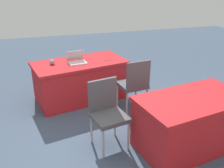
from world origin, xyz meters
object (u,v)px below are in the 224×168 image
object	(u,v)px
chair_tucked_left	(134,82)
laptop_silver	(77,60)
table_foreground	(80,80)
yarn_ball	(52,62)
table_mid_left	(191,122)
scissors_red	(107,60)
chair_near_front	(107,110)

from	to	relation	value
chair_tucked_left	laptop_silver	xyz separation A→B (m)	(0.84, -0.75, 0.23)
table_foreground	laptop_silver	xyz separation A→B (m)	(0.05, 0.03, 0.41)
yarn_ball	table_mid_left	bearing A→B (deg)	131.25
yarn_ball	scissors_red	xyz separation A→B (m)	(-1.02, 0.04, -0.04)
table_mid_left	chair_tucked_left	world-z (taller)	chair_tucked_left
table_foreground	chair_tucked_left	size ratio (longest dim) A/B	1.89
chair_near_front	chair_tucked_left	size ratio (longest dim) A/B	0.98
chair_near_front	laptop_silver	distance (m)	1.52
chair_tucked_left	laptop_silver	size ratio (longest dim) A/B	2.77
table_mid_left	yarn_ball	bearing A→B (deg)	-48.75
scissors_red	chair_tucked_left	bearing A→B (deg)	-61.57
table_mid_left	chair_tucked_left	xyz separation A→B (m)	(0.39, -1.12, 0.18)
table_mid_left	laptop_silver	bearing A→B (deg)	-56.68
table_mid_left	table_foreground	bearing A→B (deg)	-58.30
chair_tucked_left	laptop_silver	world-z (taller)	chair_tucked_left
laptop_silver	yarn_ball	size ratio (longest dim) A/B	3.84
table_mid_left	scissors_red	world-z (taller)	scissors_red
table_foreground	chair_tucked_left	distance (m)	1.12
yarn_ball	scissors_red	distance (m)	1.02
chair_near_front	yarn_ball	bearing A→B (deg)	-80.20
table_foreground	scissors_red	xyz separation A→B (m)	(-0.53, 0.04, 0.38)
yarn_ball	scissors_red	bearing A→B (deg)	177.63
chair_near_front	laptop_silver	bearing A→B (deg)	-95.56
table_mid_left	chair_tucked_left	bearing A→B (deg)	-70.77
laptop_silver	scissors_red	xyz separation A→B (m)	(-0.58, 0.01, -0.04)
table_foreground	laptop_silver	distance (m)	0.42
chair_near_front	laptop_silver	size ratio (longest dim) A/B	2.70
table_foreground	scissors_red	world-z (taller)	scissors_red
yarn_ball	scissors_red	size ratio (longest dim) A/B	0.50
table_mid_left	chair_tucked_left	size ratio (longest dim) A/B	1.66
chair_tucked_left	scissors_red	xyz separation A→B (m)	(0.26, -0.74, 0.20)
chair_near_front	laptop_silver	world-z (taller)	laptop_silver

